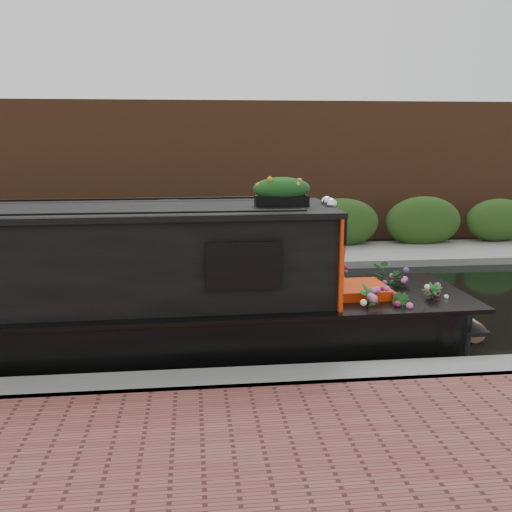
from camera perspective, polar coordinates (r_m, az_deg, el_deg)
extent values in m
plane|color=black|center=(10.10, -9.06, -5.77)|extent=(80.00, 80.00, 0.00)
cube|color=slate|center=(7.03, -10.24, -14.02)|extent=(40.00, 0.60, 0.50)
cube|color=gray|center=(14.15, -8.34, -0.57)|extent=(40.00, 2.40, 0.34)
cube|color=#254517|center=(15.03, -8.23, 0.18)|extent=(40.00, 1.10, 2.80)
cube|color=brown|center=(17.09, -8.03, 1.62)|extent=(40.00, 1.00, 8.00)
cube|color=black|center=(8.42, -23.74, -0.64)|extent=(8.84, 1.81, 1.29)
cube|color=black|center=(8.31, -24.14, 3.98)|extent=(8.99, 1.95, 0.08)
cube|color=red|center=(8.26, 7.10, 0.07)|extent=(0.08, 1.68, 1.29)
cube|color=black|center=(7.21, -1.20, -1.01)|extent=(0.86, 0.04, 0.53)
cube|color=red|center=(8.55, 10.24, -4.41)|extent=(0.78, 0.87, 0.48)
sphere|color=silver|center=(8.01, 7.53, 5.15)|extent=(0.17, 0.17, 0.17)
sphere|color=silver|center=(8.27, 7.09, 5.37)|extent=(0.17, 0.17, 0.17)
cube|color=black|center=(8.00, 2.58, 5.54)|extent=(0.75, 0.26, 0.14)
ellipsoid|color=orange|center=(7.98, 2.59, 6.88)|extent=(0.82, 0.27, 0.23)
imported|color=#1D511C|center=(7.93, 11.15, -5.09)|extent=(0.42, 0.41, 0.66)
imported|color=#1D511C|center=(8.11, 14.24, -5.42)|extent=(0.33, 0.35, 0.51)
imported|color=#1D511C|center=(9.18, 13.46, -2.83)|extent=(0.73, 0.68, 0.66)
imported|color=#1D511C|center=(8.58, 17.07, -4.43)|extent=(0.42, 0.42, 0.56)
imported|color=#1D511C|center=(9.05, 8.39, -2.99)|extent=(0.38, 0.39, 0.61)
cylinder|color=brown|center=(9.36, 20.66, -6.86)|extent=(0.31, 0.38, 0.31)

